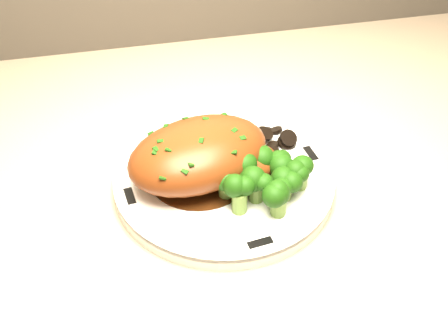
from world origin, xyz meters
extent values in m
cube|color=#C7AE90|center=(-0.04, 1.67, 0.92)|extent=(2.17, 0.72, 0.03)
cube|color=#4C443A|center=(-0.04, 1.99, 1.00)|extent=(2.17, 0.02, 0.12)
cylinder|color=white|center=(-0.11, 1.63, 0.95)|extent=(0.26, 0.26, 0.02)
cube|color=black|center=(0.00, 1.64, 0.96)|extent=(0.01, 0.03, 0.00)
cube|color=black|center=(-0.13, 1.74, 0.96)|extent=(0.03, 0.01, 0.00)
cube|color=black|center=(-0.22, 1.61, 0.96)|extent=(0.01, 0.03, 0.00)
cube|color=black|center=(-0.10, 1.52, 0.96)|extent=(0.03, 0.01, 0.00)
cylinder|color=#3E1E0B|center=(-0.14, 1.63, 0.96)|extent=(0.12, 0.12, 0.00)
ellipsoid|color=brown|center=(-0.14, 1.63, 0.99)|extent=(0.19, 0.15, 0.06)
ellipsoid|color=brown|center=(-0.09, 1.62, 0.98)|extent=(0.09, 0.08, 0.04)
cube|color=#173D0C|center=(-0.19, 1.62, 1.01)|extent=(0.01, 0.01, 0.00)
cube|color=#173D0C|center=(-0.17, 1.63, 1.02)|extent=(0.01, 0.01, 0.00)
cube|color=#173D0C|center=(-0.15, 1.63, 1.02)|extent=(0.01, 0.01, 0.00)
cube|color=#173D0C|center=(-0.13, 1.64, 1.02)|extent=(0.01, 0.01, 0.00)
cube|color=#173D0C|center=(-0.11, 1.64, 1.02)|extent=(0.01, 0.01, 0.00)
cube|color=#173D0C|center=(-0.10, 1.65, 1.01)|extent=(0.01, 0.01, 0.00)
cylinder|color=black|center=(-0.03, 1.67, 0.96)|extent=(0.02, 0.01, 0.01)
cylinder|color=black|center=(-0.04, 1.68, 0.96)|extent=(0.02, 0.02, 0.01)
cylinder|color=black|center=(-0.05, 1.69, 0.96)|extent=(0.02, 0.02, 0.01)
cylinder|color=black|center=(-0.06, 1.69, 0.96)|extent=(0.02, 0.02, 0.01)
cylinder|color=black|center=(-0.07, 1.69, 0.96)|extent=(0.02, 0.02, 0.01)
cylinder|color=black|center=(-0.09, 1.69, 0.96)|extent=(0.02, 0.03, 0.02)
cylinder|color=black|center=(-0.09, 1.68, 0.96)|extent=(0.03, 0.03, 0.01)
cylinder|color=black|center=(-0.10, 1.67, 0.96)|extent=(0.02, 0.02, 0.00)
cylinder|color=black|center=(-0.09, 1.66, 0.96)|extent=(0.03, 0.03, 0.01)
cylinder|color=black|center=(-0.09, 1.65, 0.96)|extent=(0.03, 0.03, 0.02)
cylinder|color=black|center=(-0.07, 1.65, 0.96)|extent=(0.03, 0.03, 0.01)
cylinder|color=black|center=(-0.06, 1.65, 0.96)|extent=(0.03, 0.03, 0.01)
cylinder|color=black|center=(-0.05, 1.65, 0.96)|extent=(0.03, 0.03, 0.01)
cylinder|color=black|center=(-0.04, 1.66, 0.96)|extent=(0.03, 0.03, 0.01)
cylinder|color=olive|center=(-0.10, 1.61, 0.97)|extent=(0.02, 0.02, 0.02)
sphere|color=black|center=(-0.10, 1.61, 0.98)|extent=(0.03, 0.03, 0.03)
cylinder|color=olive|center=(-0.07, 1.62, 0.97)|extent=(0.02, 0.02, 0.02)
sphere|color=black|center=(-0.07, 1.62, 0.98)|extent=(0.03, 0.03, 0.03)
cylinder|color=olive|center=(-0.05, 1.61, 0.97)|extent=(0.02, 0.02, 0.02)
sphere|color=black|center=(-0.05, 1.61, 0.98)|extent=(0.03, 0.03, 0.03)
cylinder|color=olive|center=(-0.09, 1.58, 0.97)|extent=(0.02, 0.02, 0.02)
sphere|color=black|center=(-0.09, 1.58, 0.98)|extent=(0.03, 0.03, 0.03)
cylinder|color=olive|center=(-0.06, 1.57, 0.97)|extent=(0.02, 0.02, 0.02)
sphere|color=black|center=(-0.06, 1.57, 0.98)|extent=(0.03, 0.03, 0.03)
cylinder|color=olive|center=(-0.03, 1.59, 0.97)|extent=(0.02, 0.02, 0.02)
sphere|color=black|center=(-0.03, 1.59, 0.98)|extent=(0.03, 0.03, 0.03)
cylinder|color=olive|center=(-0.11, 1.57, 0.97)|extent=(0.02, 0.02, 0.02)
sphere|color=black|center=(-0.11, 1.57, 0.98)|extent=(0.03, 0.03, 0.03)
cylinder|color=olive|center=(-0.07, 1.55, 0.97)|extent=(0.02, 0.02, 0.02)
sphere|color=black|center=(-0.07, 1.55, 0.98)|extent=(0.03, 0.03, 0.03)
cylinder|color=olive|center=(-0.12, 1.59, 0.97)|extent=(0.02, 0.02, 0.02)
sphere|color=black|center=(-0.12, 1.59, 0.98)|extent=(0.03, 0.03, 0.03)
camera|label=1|loc=(-0.22, 1.16, 1.39)|focal=45.00mm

